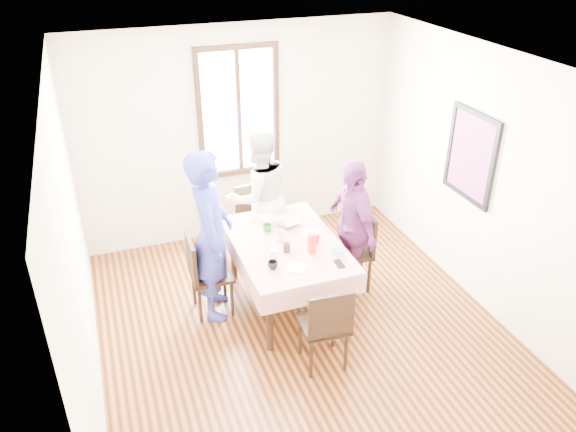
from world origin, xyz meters
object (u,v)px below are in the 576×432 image
Objects in this scene: chair_left at (211,274)px; chair_right at (351,251)px; chair_near at (323,324)px; person_left at (210,236)px; chair_far at (258,224)px; person_right at (351,226)px; dining_table at (286,273)px; person_far at (258,196)px.

chair_left and chair_right have the same top height.
person_left is at bearing 127.82° from chair_near.
person_left reaches higher than chair_far.
chair_far is 0.49× the size of person_left.
chair_right is 1.24m from chair_far.
chair_right is (1.58, -0.09, 0.00)m from chair_left.
chair_right is at bearing 56.88° from chair_near.
dining_table is at bearing -89.59° from person_right.
chair_right is 1.63m from person_left.
person_left is (-0.77, -0.87, 0.47)m from chair_far.
dining_table is 1.60× the size of chair_right.
chair_near is at bearing 79.98° from person_far.
chair_far reaches higher than dining_table.
chair_far is 0.38m from person_far.
person_right is (0.77, 1.05, 0.32)m from chair_near.
chair_left is 1.00× the size of chair_right.
chair_far is at bearing -144.25° from person_right.
chair_near is 1.45m from person_left.
person_left reaches higher than person_far.
person_left is at bearing -96.39° from person_right.
chair_left is 1.39m from chair_near.
person_right is at bearing 120.66° from chair_far.
chair_right reaches higher than dining_table.
dining_table is 1.09m from person_far.
person_left is (-0.77, 0.14, 0.55)m from dining_table.
chair_left is at bearing 39.59° from chair_far.
chair_far is 0.54× the size of person_far.
person_left is 1.10× the size of person_far.
person_left is at bearing 37.82° from person_far.
person_left reaches higher than chair_left.
chair_near is at bearing 35.38° from chair_left.
dining_table is 1.01m from chair_near.
chair_left is 0.58× the size of person_right.
chair_left reaches higher than dining_table.
chair_near is at bearing -133.40° from person_left.
chair_left is 1.17m from chair_far.
person_right is (-0.02, 0.00, 0.32)m from chair_right.
person_far is at bearing 49.51° from chair_right.
chair_left is 0.54× the size of person_far.
chair_left and chair_far have the same top height.
dining_table is at bearing 79.98° from person_far.
chair_right is 0.58× the size of person_right.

